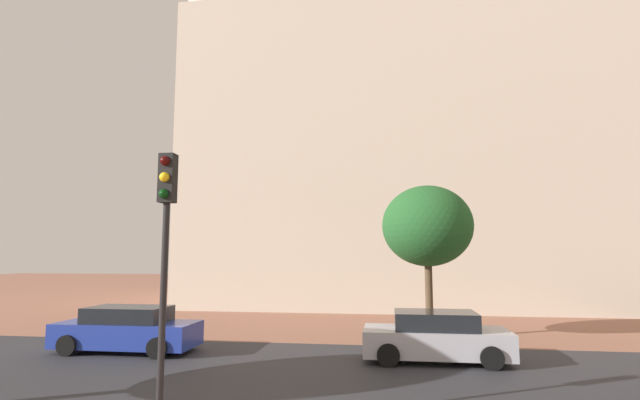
{
  "coord_description": "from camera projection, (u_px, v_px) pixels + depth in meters",
  "views": [
    {
      "loc": [
        2.28,
        -4.43,
        3.11
      ],
      "look_at": [
        0.22,
        10.18,
        4.83
      ],
      "focal_mm": 26.62,
      "sensor_mm": 36.0,
      "label": 1
    }
  ],
  "objects": [
    {
      "name": "ground_plane",
      "position": [
        312.0,
        360.0,
        14.15
      ],
      "size": [
        120.0,
        120.0,
        0.0
      ],
      "primitive_type": "plane",
      "color": "#93604C"
    },
    {
      "name": "street_asphalt_strip",
      "position": [
        304.0,
        371.0,
        12.79
      ],
      "size": [
        120.0,
        7.85,
        0.0
      ],
      "primitive_type": "cube",
      "color": "#2D2D33",
      "rests_on": "ground_plane"
    },
    {
      "name": "landmark_building",
      "position": [
        397.0,
        138.0,
        33.58
      ],
      "size": [
        26.45,
        15.67,
        38.21
      ],
      "color": "beige",
      "rests_on": "ground_plane"
    },
    {
      "name": "car_silver",
      "position": [
        436.0,
        337.0,
        14.06
      ],
      "size": [
        4.24,
        2.09,
        1.44
      ],
      "color": "#B2B2BC",
      "rests_on": "ground_plane"
    },
    {
      "name": "car_blue",
      "position": [
        128.0,
        330.0,
        15.42
      ],
      "size": [
        4.52,
        1.96,
        1.44
      ],
      "color": "#23389E",
      "rests_on": "ground_plane"
    },
    {
      "name": "traffic_light_pole",
      "position": [
        165.0,
        236.0,
        8.51
      ],
      "size": [
        0.28,
        0.34,
        4.96
      ],
      "color": "black",
      "rests_on": "ground_plane"
    },
    {
      "name": "tree_curb_far",
      "position": [
        427.0,
        226.0,
        18.05
      ],
      "size": [
        3.42,
        3.42,
        5.76
      ],
      "color": "brown",
      "rests_on": "ground_plane"
    }
  ]
}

